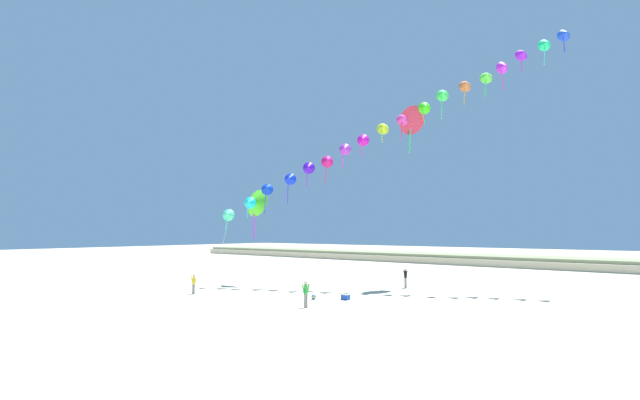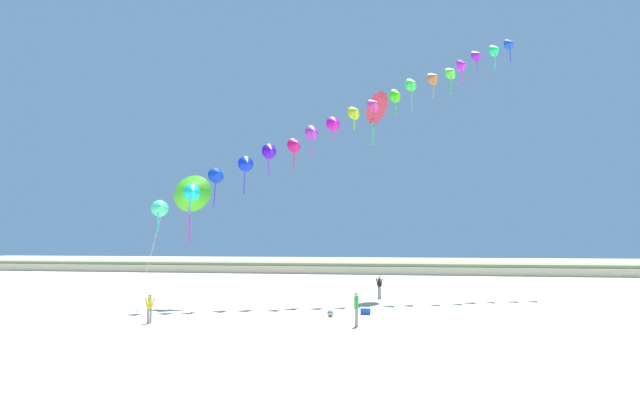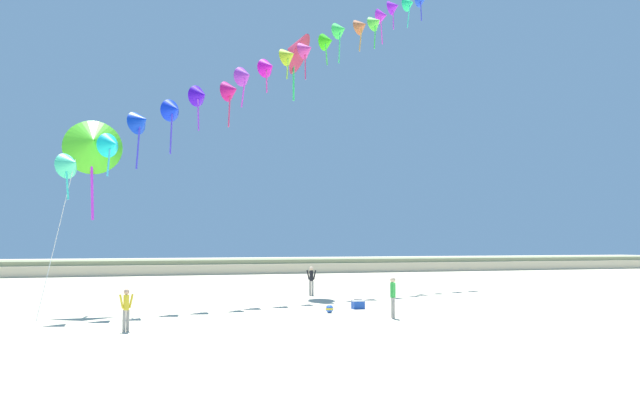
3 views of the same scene
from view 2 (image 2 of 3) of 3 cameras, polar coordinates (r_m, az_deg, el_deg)
ground_plane at (r=21.61m, az=-5.56°, el=-16.09°), size 240.00×240.00×0.00m
dune_ridge at (r=70.41m, az=5.38°, el=-7.70°), size 120.00×9.39×1.42m
person_near_left at (r=25.78m, az=4.17°, el=-12.03°), size 0.23×0.60×1.72m
person_near_right at (r=28.17m, az=-18.90°, el=-11.41°), size 0.53×0.21×1.52m
person_mid_center at (r=38.38m, az=6.80°, el=-9.64°), size 0.56×0.37×1.72m
kite_banner_string at (r=39.56m, az=5.42°, el=10.39°), size 26.92×18.05×22.84m
large_kite_low_lead at (r=42.02m, az=6.08°, el=10.62°), size 3.08×3.38×4.65m
large_kite_mid_trail at (r=35.36m, az=-14.64°, el=0.97°), size 2.74×1.61×4.95m
beach_cooler at (r=30.07m, az=5.22°, el=-12.49°), size 0.58×0.41×0.46m
beach_ball at (r=29.02m, az=1.19°, el=-12.85°), size 0.36×0.36×0.36m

